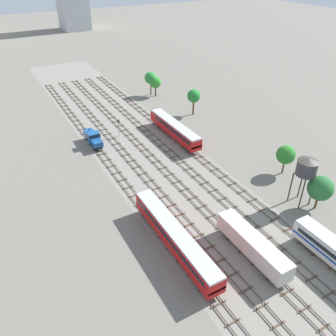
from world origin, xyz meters
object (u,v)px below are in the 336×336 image
object	(u,v)px
diesel_railcar_centre_right_midfar	(175,129)
water_tower	(307,167)
freight_boxcar_centre_left_near	(253,244)
passenger_coach_far_left_mid	(175,236)
shunter_loco_far_left_far	(93,137)
signal_post_nearest	(118,125)

from	to	relation	value
diesel_railcar_centre_right_midfar	water_tower	bearing A→B (deg)	-78.12
freight_boxcar_centre_left_near	passenger_coach_far_left_mid	bearing A→B (deg)	143.38
diesel_railcar_centre_right_midfar	shunter_loco_far_left_far	world-z (taller)	diesel_railcar_centre_right_midfar
diesel_railcar_centre_right_midfar	passenger_coach_far_left_mid	bearing A→B (deg)	-119.96
water_tower	freight_boxcar_centre_left_near	bearing A→B (deg)	-160.21
freight_boxcar_centre_left_near	water_tower	world-z (taller)	water_tower
water_tower	diesel_railcar_centre_right_midfar	bearing A→B (deg)	101.88
freight_boxcar_centre_left_near	shunter_loco_far_left_far	distance (m)	46.79
signal_post_nearest	passenger_coach_far_left_mid	bearing A→B (deg)	-99.94
diesel_railcar_centre_right_midfar	shunter_loco_far_left_far	size ratio (longest dim) A/B	2.42
diesel_railcar_centre_right_midfar	signal_post_nearest	world-z (taller)	signal_post_nearest
freight_boxcar_centre_left_near	shunter_loco_far_left_far	xyz separation A→B (m)	(-9.37, 45.84, -0.44)
freight_boxcar_centre_left_near	water_tower	xyz separation A→B (m)	(16.42, 5.91, 5.28)
diesel_railcar_centre_right_midfar	shunter_loco_far_left_far	distance (m)	19.79
freight_boxcar_centre_left_near	signal_post_nearest	xyz separation A→B (m)	(-2.35, 47.07, 0.55)
passenger_coach_far_left_mid	diesel_railcar_centre_right_midfar	distance (m)	37.52
shunter_loco_far_left_far	water_tower	bearing A→B (deg)	-57.13
freight_boxcar_centre_left_near	shunter_loco_far_left_far	bearing A→B (deg)	101.56
shunter_loco_far_left_far	signal_post_nearest	size ratio (longest dim) A/B	1.81
shunter_loco_far_left_far	signal_post_nearest	world-z (taller)	signal_post_nearest
passenger_coach_far_left_mid	shunter_loco_far_left_far	size ratio (longest dim) A/B	2.60
water_tower	signal_post_nearest	bearing A→B (deg)	114.52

